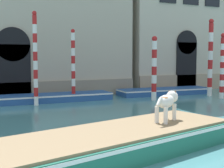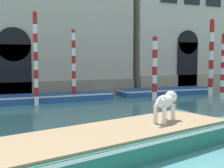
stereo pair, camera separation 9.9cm
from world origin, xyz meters
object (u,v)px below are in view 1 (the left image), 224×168
boat_moored_far (165,91)px  mooring_pole_5 (73,65)px  dog_on_deck (167,101)px  mooring_pole_2 (222,66)px  mooring_pole_0 (210,57)px  mooring_pole_1 (154,68)px  boat_foreground (93,146)px  boat_moored_near_palazzo (51,97)px  mooring_pole_3 (35,58)px

boat_moored_far → mooring_pole_5: bearing=-172.0°
dog_on_deck → mooring_pole_2: size_ratio=0.29×
mooring_pole_5 → mooring_pole_0: bearing=-8.4°
mooring_pole_2 → mooring_pole_1: bearing=165.9°
boat_foreground → mooring_pole_0: bearing=23.7°
mooring_pole_5 → dog_on_deck: bearing=-90.0°
boat_moored_near_palazzo → mooring_pole_1: bearing=-18.9°
dog_on_deck → boat_moored_near_palazzo: size_ratio=0.16×
boat_moored_near_palazzo → mooring_pole_2: size_ratio=1.79×
boat_moored_near_palazzo → mooring_pole_2: bearing=-17.0°
mooring_pole_5 → boat_moored_far: bearing=5.1°
boat_moored_far → mooring_pole_2: size_ratio=1.65×
boat_moored_far → mooring_pole_1: bearing=-132.9°
mooring_pole_1 → mooring_pole_5: bearing=161.4°
boat_moored_near_palazzo → boat_moored_far: bearing=0.9°
boat_moored_near_palazzo → mooring_pole_5: (1.15, -0.40, 1.72)m
dog_on_deck → mooring_pole_1: (4.16, 7.41, 0.63)m
mooring_pole_0 → mooring_pole_3: size_ratio=1.01×
dog_on_deck → mooring_pole_0: bearing=8.3°
boat_moored_far → mooring_pole_2: bearing=-54.0°
boat_moored_near_palazzo → dog_on_deck: bearing=-83.1°
boat_foreground → mooring_pole_1: size_ratio=2.46×
boat_moored_near_palazzo → boat_foreground: bearing=-97.6°
mooring_pole_0 → dog_on_deck: bearing=-137.3°
boat_moored_near_palazzo → mooring_pole_5: bearing=-19.4°
boat_foreground → boat_moored_near_palazzo: bearing=68.8°
boat_foreground → boat_moored_far: (8.59, 9.92, -0.11)m
boat_foreground → dog_on_deck: (2.42, 0.56, 0.83)m
boat_moored_near_palazzo → mooring_pole_1: 5.83m
boat_moored_far → mooring_pole_0: 3.46m
boat_foreground → mooring_pole_3: 8.98m
dog_on_deck → mooring_pole_2: (8.08, 6.42, 0.73)m
mooring_pole_2 → mooring_pole_5: 8.43m
mooring_pole_1 → mooring_pole_0: bearing=2.6°
boat_foreground → mooring_pole_5: size_ratio=2.24×
boat_foreground → boat_moored_far: size_ratio=1.41×
mooring_pole_1 → mooring_pole_5: 4.40m
boat_moored_far → mooring_pole_0: (2.06, -1.76, 2.14)m
mooring_pole_1 → mooring_pole_2: 4.04m
mooring_pole_0 → mooring_pole_3: (-10.34, 0.60, -0.03)m
boat_moored_far → mooring_pole_0: size_ratio=1.32×
boat_foreground → mooring_pole_5: bearing=61.8°
boat_moored_far → mooring_pole_1: 3.21m
mooring_pole_5 → boat_foreground: bearing=-104.4°
boat_moored_far → mooring_pole_2: 3.88m
dog_on_deck → boat_moored_near_palazzo: (-1.16, 9.21, -0.93)m
boat_foreground → mooring_pole_2: (10.50, 6.98, 1.56)m
mooring_pole_0 → mooring_pole_1: bearing=-177.4°
mooring_pole_1 → mooring_pole_5: (-4.17, 1.40, 0.17)m
boat_moored_near_palazzo → mooring_pole_5: size_ratio=1.73×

